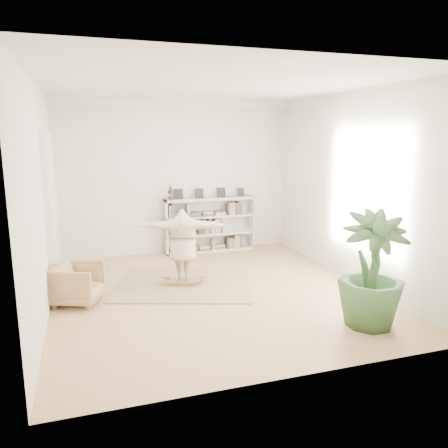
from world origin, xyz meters
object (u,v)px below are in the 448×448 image
person (183,243)px  armchair (78,284)px  rocker_board (183,281)px  houseplant (372,270)px  bookshelf (210,225)px

person → armchair: bearing=29.1°
armchair → rocker_board: bearing=-57.6°
person → houseplant: houseplant is taller
bookshelf → rocker_board: size_ratio=3.63×
bookshelf → houseplant: size_ratio=1.28×
bookshelf → houseplant: bearing=-77.7°
bookshelf → armchair: size_ratio=2.98×
person → houseplant: (2.23, -2.62, 0.04)m
rocker_board → person: 0.74m
bookshelf → person: size_ratio=1.31×
armchair → person: (1.88, 0.37, 0.48)m
bookshelf → armchair: (-3.04, -2.62, -0.30)m
bookshelf → person: bearing=-117.4°
person → houseplant: 3.44m
bookshelf → rocker_board: bookshelf is taller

